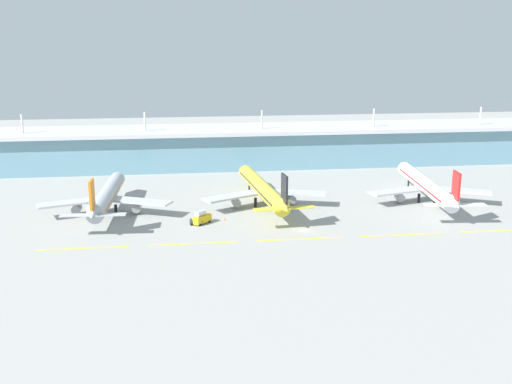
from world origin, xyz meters
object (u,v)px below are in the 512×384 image
airliner_far (427,186)px  fuel_truck (202,218)px  airliner_near (107,196)px  pushback_tug (196,222)px  airliner_middle (263,189)px  safety_cone_left_wingtip (276,226)px  safety_cone_nose_front (225,219)px

airliner_far → fuel_truck: 90.60m
airliner_near → pushback_tug: airliner_near is taller
airliner_near → airliner_far: bearing=0.3°
airliner_middle → safety_cone_left_wingtip: size_ratio=101.03×
airliner_near → airliner_middle: size_ratio=0.90×
pushback_tug → safety_cone_nose_front: size_ratio=6.53×
safety_cone_left_wingtip → safety_cone_nose_front: (-16.93, 9.89, 0.00)m
airliner_near → safety_cone_left_wingtip: 63.91m
airliner_far → airliner_middle: bearing=177.6°
airliner_near → airliner_far: same height
airliner_far → safety_cone_nose_front: bearing=-169.6°
airliner_far → safety_cone_left_wingtip: (-63.55, -24.63, -6.11)m
airliner_middle → airliner_far: size_ratio=0.99×
pushback_tug → airliner_near: bearing=150.3°
airliner_near → safety_cone_nose_front: size_ratio=91.09×
airliner_middle → fuel_truck: airliner_middle is taller
airliner_near → fuel_truck: bearing=-27.3°
pushback_tug → safety_cone_left_wingtip: pushback_tug is taller
airliner_near → fuel_truck: size_ratio=9.10×
airliner_near → airliner_far: 122.47m
pushback_tug → safety_cone_left_wingtip: size_ratio=6.53×
fuel_truck → airliner_middle: bearing=40.5°
airliner_middle → safety_cone_left_wingtip: 28.00m
fuel_truck → safety_cone_nose_front: fuel_truck is taller
pushback_tug → safety_cone_nose_front: (10.17, 4.00, -0.75)m
airliner_middle → safety_cone_nose_front: 24.50m
airliner_far → safety_cone_nose_front: 82.05m
pushback_tug → safety_cone_left_wingtip: 27.74m
airliner_far → safety_cone_left_wingtip: 68.43m
pushback_tug → safety_cone_nose_front: 10.95m
pushback_tug → fuel_truck: bearing=18.3°
airliner_middle → airliner_far: bearing=-2.4°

